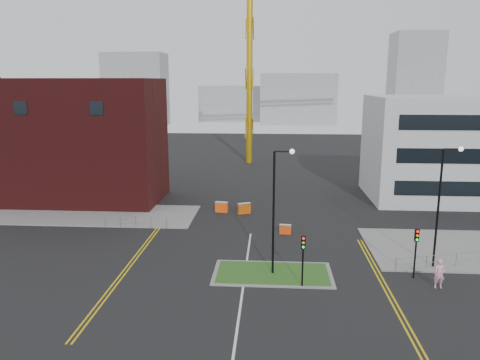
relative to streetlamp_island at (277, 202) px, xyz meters
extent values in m
plane|color=black|center=(-2.22, -8.00, -5.41)|extent=(200.00, 200.00, 0.00)
cube|color=slate|center=(-22.22, 14.00, -5.35)|extent=(28.00, 8.00, 0.12)
cube|color=slate|center=(-0.22, 0.00, -5.37)|extent=(8.60, 4.60, 0.08)
cube|color=#29521B|center=(-0.22, 0.00, -5.35)|extent=(8.00, 4.00, 0.12)
cube|color=#481213|center=(-22.22, 20.00, 1.59)|extent=(18.00, 10.00, 14.00)
cube|color=black|center=(-26.22, 14.98, 5.59)|extent=(1.40, 0.10, 1.40)
cube|color=black|center=(-18.22, 14.98, 5.59)|extent=(1.40, 0.10, 1.40)
cube|color=silver|center=(23.78, 24.00, 0.59)|extent=(25.00, 12.00, 12.00)
cylinder|color=#CE9E0C|center=(-4.22, 47.00, 13.65)|extent=(1.00, 1.00, 38.13)
cylinder|color=black|center=(-0.22, 0.00, -0.91)|extent=(0.16, 0.16, 9.00)
cylinder|color=black|center=(0.38, 0.00, 3.59)|extent=(1.20, 0.10, 0.10)
sphere|color=silver|center=(0.98, 0.00, 3.59)|extent=(0.36, 0.36, 0.36)
cylinder|color=black|center=(11.78, 2.00, -0.91)|extent=(0.16, 0.16, 9.00)
cylinder|color=black|center=(12.38, 2.00, 3.59)|extent=(1.20, 0.10, 0.10)
sphere|color=silver|center=(12.98, 2.00, 3.59)|extent=(0.36, 0.36, 0.36)
cylinder|color=black|center=(1.78, -2.00, -3.91)|extent=(0.12, 0.12, 3.00)
cube|color=black|center=(1.78, -2.00, -2.21)|extent=(0.28, 0.22, 0.90)
sphere|color=red|center=(1.78, -2.13, -1.91)|extent=(0.18, 0.18, 0.18)
sphere|color=orange|center=(1.78, -2.13, -2.21)|extent=(0.18, 0.18, 0.18)
sphere|color=#0CCC33|center=(1.78, -2.13, -2.51)|extent=(0.18, 0.18, 0.18)
cylinder|color=black|center=(9.78, 0.00, -3.91)|extent=(0.12, 0.12, 3.00)
cube|color=black|center=(9.78, 0.00, -2.21)|extent=(0.28, 0.22, 0.90)
sphere|color=red|center=(9.78, -0.13, -1.91)|extent=(0.18, 0.18, 0.18)
sphere|color=orange|center=(9.78, -0.13, -2.21)|extent=(0.18, 0.18, 0.18)
sphere|color=#0CCC33|center=(9.78, -0.13, -2.51)|extent=(0.18, 0.18, 0.18)
cylinder|color=gray|center=(-13.22, 10.00, -4.36)|extent=(6.00, 0.04, 0.04)
cylinder|color=gray|center=(-13.22, 10.00, -4.86)|extent=(6.00, 0.04, 0.04)
cylinder|color=gray|center=(-16.22, 10.00, -4.86)|extent=(0.05, 0.05, 1.10)
cylinder|color=gray|center=(-10.22, 10.00, -4.86)|extent=(0.05, 0.05, 1.10)
cylinder|color=gray|center=(8.78, 1.00, -4.86)|extent=(0.05, 0.05, 1.10)
cube|color=silver|center=(-2.22, -6.00, -5.41)|extent=(0.15, 30.00, 0.01)
cube|color=gold|center=(-11.22, 2.00, -5.41)|extent=(0.12, 24.00, 0.01)
cube|color=gold|center=(-10.92, 2.00, -5.41)|extent=(0.12, 24.00, 0.01)
cube|color=gold|center=(7.28, -2.00, -5.41)|extent=(0.12, 20.00, 0.01)
cube|color=gold|center=(7.58, -2.00, -5.41)|extent=(0.12, 20.00, 0.01)
cube|color=gray|center=(-42.22, 112.00, 5.59)|extent=(18.00, 12.00, 22.00)
cube|color=gray|center=(7.78, 122.00, 2.59)|extent=(24.00, 12.00, 16.00)
cube|color=gray|center=(42.78, 117.00, 8.59)|extent=(14.00, 12.00, 28.00)
cube|color=gray|center=(-10.22, 132.00, 0.59)|extent=(30.00, 12.00, 12.00)
imported|color=#F49EBE|center=(11.00, -1.51, -4.40)|extent=(0.74, 0.48, 2.02)
cube|color=#C54F0A|center=(-3.22, 15.62, -4.85)|extent=(1.42, 0.94, 1.13)
cube|color=silver|center=(-3.22, 15.62, -4.34)|extent=(1.42, 0.94, 0.14)
cube|color=#FF4E0E|center=(-5.64, 16.00, -4.86)|extent=(1.39, 0.68, 1.11)
cube|color=silver|center=(-5.64, 16.00, -4.36)|extent=(1.39, 0.68, 0.13)
cube|color=#EE460D|center=(0.94, 9.20, -4.98)|extent=(1.08, 0.45, 0.88)
cube|color=silver|center=(0.94, 9.20, -4.58)|extent=(1.08, 0.45, 0.11)
camera|label=1|loc=(-0.43, -31.82, 8.32)|focal=35.00mm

